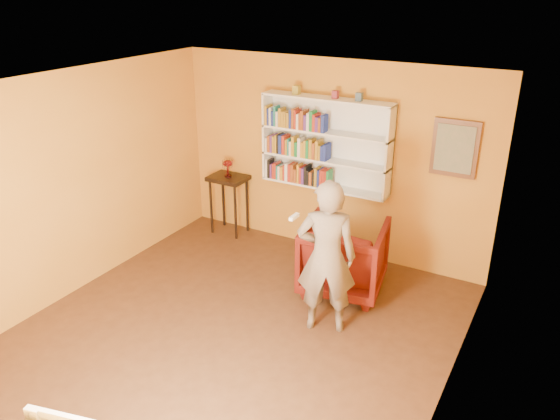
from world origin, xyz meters
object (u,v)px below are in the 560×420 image
Objects in this scene: ruby_lustre at (228,165)px; armchair at (344,257)px; bookshelf at (327,143)px; console_table at (228,186)px; person at (326,257)px.

ruby_lustre is 0.25× the size of armchair.
armchair is (2.19, -0.70, -0.63)m from ruby_lustre.
bookshelf reaches higher than console_table.
bookshelf is at bearing 5.98° from console_table.
armchair is at bearing -103.03° from person.
person reaches higher than armchair.
armchair reaches higher than console_table.
person is at bearing -64.71° from bookshelf.
person is at bearing -33.71° from console_table.
console_table is 3.60× the size of ruby_lustre.
ruby_lustre is (0.00, 0.00, 0.34)m from console_table.
bookshelf is 2.03m from person.
bookshelf is at bearing 5.98° from ruby_lustre.
bookshelf is 1.58m from armchair.
person is (2.34, -1.56, 0.13)m from console_table.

